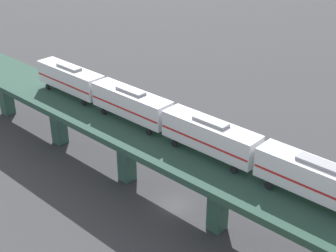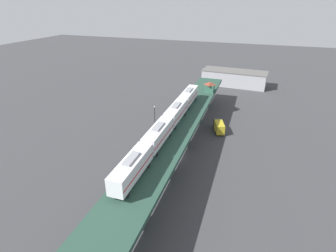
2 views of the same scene
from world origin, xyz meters
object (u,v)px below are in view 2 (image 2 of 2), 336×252
street_car_silver (163,128)px  subway_train (168,122)px  signal_hut (210,87)px  warehouse_building (234,78)px  delivery_truck (219,126)px  street_car_red (174,112)px  street_lamp (155,115)px

street_car_silver → subway_train: bearing=-65.9°
signal_hut → warehouse_building: 38.55m
signal_hut → delivery_truck: signal_hut is taller
signal_hut → street_car_silver: size_ratio=0.75×
subway_train → street_car_red: size_ratio=11.12×
street_lamp → delivery_truck: bearing=10.2°
signal_hut → street_car_silver: 21.63m
street_car_red → delivery_truck: delivery_truck is taller
street_car_silver → street_car_red: same height
signal_hut → warehouse_building: (4.18, 37.76, -6.54)m
street_car_silver → delivery_truck: (15.71, 5.15, 0.82)m
street_car_silver → street_lamp: 4.99m
signal_hut → street_lamp: (-13.55, -15.19, -5.85)m
street_car_red → warehouse_building: bearing=70.3°
signal_hut → warehouse_building: signal_hut is taller
subway_train → warehouse_building: (7.48, 69.82, -7.29)m
subway_train → street_car_silver: subway_train is taller
street_lamp → subway_train: bearing=-58.7°
street_lamp → warehouse_building: 55.85m
street_car_red → warehouse_building: (14.98, 41.84, 2.47)m
subway_train → street_lamp: size_ratio=7.18×
street_car_silver → delivery_truck: delivery_truck is taller
subway_train → street_car_red: bearing=105.0°
delivery_truck → warehouse_building: size_ratio=0.26×
street_car_red → delivery_truck: (16.42, -7.65, 0.82)m
subway_train → signal_hut: 32.24m
signal_hut → street_car_silver: signal_hut is taller
street_lamp → warehouse_building: size_ratio=0.24×
subway_train → delivery_truck: size_ratio=6.61×
subway_train → street_car_silver: (-6.79, 15.19, -9.76)m
subway_train → warehouse_building: 70.59m
delivery_truck → street_lamp: size_ratio=1.09×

